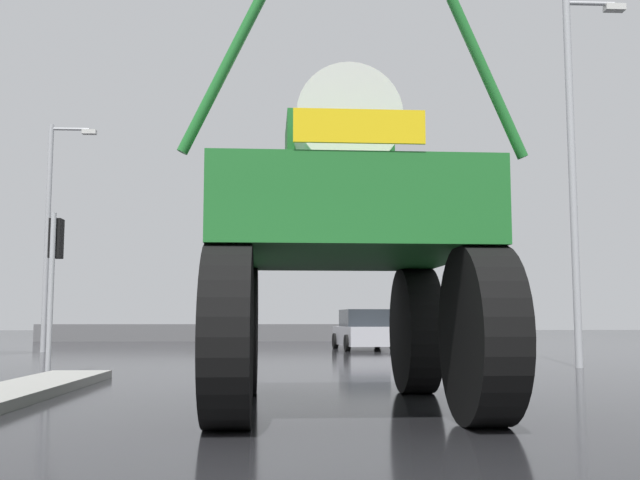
% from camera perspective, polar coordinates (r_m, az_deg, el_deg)
% --- Properties ---
extents(ground_plane, '(120.00, 120.00, 0.00)m').
position_cam_1_polar(ground_plane, '(22.45, -3.29, -9.01)').
color(ground_plane, black).
extents(oversize_sprayer, '(3.80, 5.65, 4.70)m').
position_cam_1_polar(oversize_sprayer, '(9.82, 1.54, -0.11)').
color(oversize_sprayer, black).
rests_on(oversize_sprayer, ground).
extents(sedan_ahead, '(2.18, 4.24, 1.52)m').
position_cam_1_polar(sedan_ahead, '(28.47, 3.33, -6.97)').
color(sedan_ahead, '#B7B7BF').
rests_on(sedan_ahead, ground).
extents(traffic_signal_near_left, '(0.24, 0.54, 3.36)m').
position_cam_1_polar(traffic_signal_near_left, '(16.60, -19.67, -1.23)').
color(traffic_signal_near_left, '#A8AAAF').
rests_on(traffic_signal_near_left, ground).
extents(traffic_signal_near_right, '(0.24, 0.54, 3.62)m').
position_cam_1_polar(traffic_signal_near_right, '(16.32, 10.34, -0.72)').
color(traffic_signal_near_right, '#A8AAAF').
rests_on(traffic_signal_near_right, ground).
extents(streetlight_near_right, '(1.57, 0.24, 9.13)m').
position_cam_1_polar(streetlight_near_right, '(19.22, 19.01, 5.77)').
color(streetlight_near_right, '#A8AAAF').
rests_on(streetlight_near_right, ground).
extents(streetlight_far_left, '(1.70, 0.24, 8.17)m').
position_cam_1_polar(streetlight_far_left, '(28.27, -19.92, 1.10)').
color(streetlight_far_left, '#A8AAAF').
rests_on(streetlight_far_left, ground).
extents(roadside_barrier, '(25.76, 0.24, 0.90)m').
position_cam_1_polar(roadside_barrier, '(39.83, -3.05, -7.11)').
color(roadside_barrier, '#59595B').
rests_on(roadside_barrier, ground).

